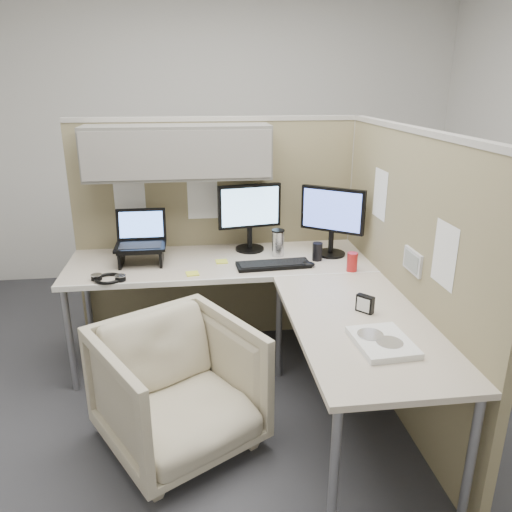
{
  "coord_description": "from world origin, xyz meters",
  "views": [
    {
      "loc": [
        -0.26,
        -2.59,
        1.85
      ],
      "look_at": [
        0.1,
        0.25,
        0.85
      ],
      "focal_mm": 35.0,
      "sensor_mm": 36.0,
      "label": 1
    }
  ],
  "objects": [
    {
      "name": "ground",
      "position": [
        0.0,
        0.0,
        0.0
      ],
      "size": [
        4.5,
        4.5,
        0.0
      ],
      "primitive_type": "plane",
      "color": "#323237",
      "rests_on": "ground"
    },
    {
      "name": "partition_back",
      "position": [
        -0.22,
        0.83,
        1.1
      ],
      "size": [
        2.0,
        0.36,
        1.63
      ],
      "color": "#91845F",
      "rests_on": "ground"
    },
    {
      "name": "partition_right",
      "position": [
        0.9,
        -0.07,
        0.82
      ],
      "size": [
        0.07,
        2.03,
        1.63
      ],
      "color": "#91845F",
      "rests_on": "ground"
    },
    {
      "name": "desk",
      "position": [
        0.12,
        0.13,
        0.69
      ],
      "size": [
        2.0,
        1.98,
        0.73
      ],
      "color": "beige",
      "rests_on": "ground"
    },
    {
      "name": "office_chair",
      "position": [
        -0.38,
        -0.33,
        0.37
      ],
      "size": [
        0.97,
        0.95,
        0.75
      ],
      "primitive_type": "imported",
      "rotation": [
        0.0,
        0.0,
        0.53
      ],
      "color": "beige",
      "rests_on": "ground"
    },
    {
      "name": "monitor_left",
      "position": [
        0.12,
        0.72,
        1.0
      ],
      "size": [
        0.44,
        0.2,
        0.47
      ],
      "rotation": [
        0.0,
        0.0,
        0.17
      ],
      "color": "black",
      "rests_on": "desk"
    },
    {
      "name": "monitor_right",
      "position": [
        0.65,
        0.55,
        1.0
      ],
      "size": [
        0.38,
        0.29,
        0.47
      ],
      "rotation": [
        0.0,
        0.0,
        -0.63
      ],
      "color": "black",
      "rests_on": "desk"
    },
    {
      "name": "laptop_station",
      "position": [
        -0.61,
        0.56,
        0.86
      ],
      "size": [
        0.32,
        0.28,
        0.33
      ],
      "color": "black",
      "rests_on": "desk"
    },
    {
      "name": "keyboard",
      "position": [
        0.23,
        0.37,
        0.74
      ],
      "size": [
        0.48,
        0.18,
        0.02
      ],
      "primitive_type": "cube",
      "rotation": [
        0.0,
        0.0,
        0.06
      ],
      "color": "black",
      "rests_on": "desk"
    },
    {
      "name": "mouse",
      "position": [
        0.45,
        0.34,
        0.75
      ],
      "size": [
        0.11,
        0.1,
        0.03
      ],
      "primitive_type": "ellipsoid",
      "rotation": [
        0.0,
        0.0,
        -0.42
      ],
      "color": "black",
      "rests_on": "desk"
    },
    {
      "name": "travel_mug",
      "position": [
        0.29,
        0.58,
        0.82
      ],
      "size": [
        0.09,
        0.09,
        0.18
      ],
      "color": "silver",
      "rests_on": "desk"
    },
    {
      "name": "soda_can_green",
      "position": [
        0.7,
        0.23,
        0.79
      ],
      "size": [
        0.07,
        0.07,
        0.12
      ],
      "primitive_type": "cylinder",
      "color": "#B21E1E",
      "rests_on": "desk"
    },
    {
      "name": "soda_can_silver",
      "position": [
        0.53,
        0.46,
        0.79
      ],
      "size": [
        0.07,
        0.07,
        0.12
      ],
      "primitive_type": "cylinder",
      "color": "black",
      "rests_on": "desk"
    },
    {
      "name": "sticky_note_d",
      "position": [
        -0.1,
        0.5,
        0.73
      ],
      "size": [
        0.08,
        0.08,
        0.01
      ],
      "primitive_type": "cube",
      "rotation": [
        0.0,
        0.0,
        0.07
      ],
      "color": "#E8EF3F",
      "rests_on": "desk"
    },
    {
      "name": "sticky_note_a",
      "position": [
        -0.29,
        0.3,
        0.73
      ],
      "size": [
        0.09,
        0.09,
        0.01
      ],
      "primitive_type": "cube",
      "rotation": [
        0.0,
        0.0,
        0.15
      ],
      "color": "#E8EF3F",
      "rests_on": "desk"
    },
    {
      "name": "headphones",
      "position": [
        -0.79,
        0.26,
        0.74
      ],
      "size": [
        0.21,
        0.2,
        0.03
      ],
      "rotation": [
        0.0,
        0.0,
        -0.22
      ],
      "color": "black",
      "rests_on": "desk"
    },
    {
      "name": "paper_stack",
      "position": [
        0.55,
        -0.69,
        0.75
      ],
      "size": [
        0.26,
        0.32,
        0.03
      ],
      "rotation": [
        0.0,
        0.0,
        0.07
      ],
      "color": "white",
      "rests_on": "desk"
    },
    {
      "name": "desk_clock",
      "position": [
        0.59,
        -0.35,
        0.78
      ],
      "size": [
        0.09,
        0.09,
        0.09
      ],
      "rotation": [
        0.0,
        0.0,
        -0.85
      ],
      "color": "black",
      "rests_on": "desk"
    }
  ]
}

